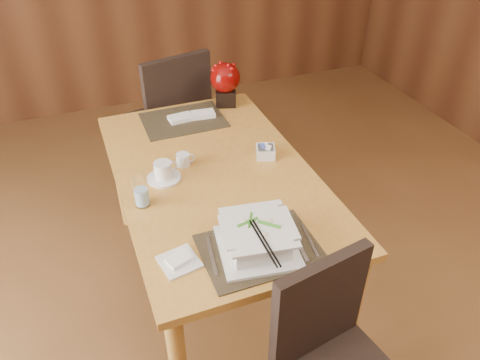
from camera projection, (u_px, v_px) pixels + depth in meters
name	position (u px, v px, depth m)	size (l,w,h in m)	color
dining_table	(215.00, 189.00, 2.28)	(0.90, 1.50, 0.75)	gold
placemat_near	(260.00, 249.00, 1.81)	(0.45, 0.33, 0.01)	black
placemat_far	(183.00, 120.00, 2.64)	(0.45, 0.33, 0.01)	black
soup_setting	(258.00, 238.00, 1.78)	(0.34, 0.34, 0.12)	silver
coffee_cup	(163.00, 172.00, 2.16)	(0.16, 0.16, 0.09)	silver
water_glass	(141.00, 190.00, 1.99)	(0.07, 0.07, 0.15)	white
creamer_jug	(183.00, 160.00, 2.26)	(0.09, 0.09, 0.06)	silver
sugar_caddy	(265.00, 152.00, 2.32)	(0.09, 0.09, 0.05)	silver
berry_decor	(225.00, 82.00, 2.71)	(0.17, 0.17, 0.26)	black
napkins_far	(194.00, 116.00, 2.65)	(0.26, 0.09, 0.02)	white
bread_plate	(179.00, 262.00, 1.75)	(0.14, 0.14, 0.01)	silver
near_chair	(333.00, 356.00, 1.71)	(0.48, 0.48, 0.90)	black
far_chair	(172.00, 115.00, 3.08)	(0.55, 0.56, 1.00)	black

